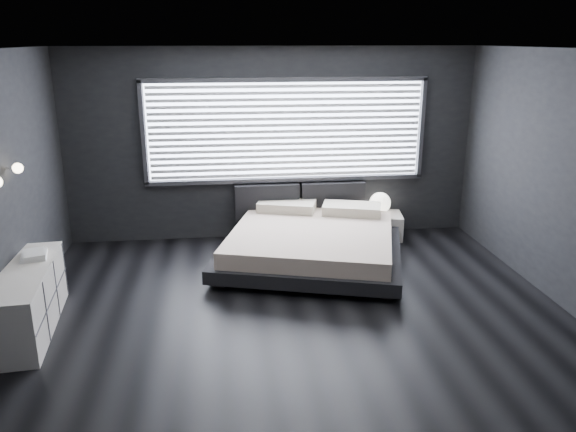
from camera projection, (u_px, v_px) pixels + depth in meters
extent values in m
plane|color=black|center=(297.00, 319.00, 6.07)|extent=(6.00, 6.00, 0.00)
plane|color=white|center=(299.00, 49.00, 5.23)|extent=(6.00, 6.00, 0.00)
cube|color=black|center=(272.00, 145.00, 8.25)|extent=(6.00, 0.04, 2.80)
cube|color=black|center=(368.00, 327.00, 3.05)|extent=(6.00, 0.04, 2.80)
cube|color=black|center=(576.00, 185.00, 6.00)|extent=(0.04, 5.50, 2.80)
cube|color=white|center=(286.00, 131.00, 8.19)|extent=(4.00, 0.02, 1.38)
cube|color=#47474C|center=(143.00, 134.00, 7.93)|extent=(0.06, 0.08, 1.48)
cube|color=#47474C|center=(421.00, 128.00, 8.40)|extent=(0.06, 0.08, 1.48)
cube|color=#47474C|center=(286.00, 80.00, 7.94)|extent=(4.14, 0.08, 0.06)
cube|color=#47474C|center=(286.00, 180.00, 8.39)|extent=(4.14, 0.08, 0.06)
cube|color=silver|center=(286.00, 131.00, 8.14)|extent=(3.94, 0.03, 1.32)
cube|color=black|center=(267.00, 201.00, 8.39)|extent=(0.96, 0.16, 0.52)
cube|color=black|center=(333.00, 199.00, 8.50)|extent=(0.96, 0.16, 0.52)
cylinder|color=silver|center=(11.00, 168.00, 5.86)|extent=(0.10, 0.02, 0.02)
sphere|color=#FFE5B7|center=(18.00, 168.00, 5.87)|extent=(0.11, 0.11, 0.11)
cube|color=black|center=(220.00, 282.00, 6.88)|extent=(0.16, 0.16, 0.09)
cube|color=black|center=(387.00, 294.00, 6.56)|extent=(0.16, 0.16, 0.09)
cube|color=black|center=(253.00, 234.00, 8.58)|extent=(0.16, 0.16, 0.09)
cube|color=black|center=(387.00, 241.00, 8.26)|extent=(0.16, 0.16, 0.09)
cube|color=black|center=(311.00, 251.00, 7.54)|extent=(2.88, 2.81, 0.17)
cube|color=#C5B19F|center=(312.00, 238.00, 7.48)|extent=(2.59, 2.59, 0.21)
cube|color=beige|center=(287.00, 206.00, 8.28)|extent=(0.92, 0.66, 0.14)
cube|color=beige|center=(352.00, 209.00, 8.13)|extent=(0.92, 0.66, 0.14)
cube|color=white|center=(380.00, 225.00, 8.52)|extent=(0.70, 0.62, 0.37)
sphere|color=white|center=(380.00, 203.00, 8.47)|extent=(0.32, 0.32, 0.32)
cube|color=white|center=(29.00, 300.00, 5.77)|extent=(0.60, 1.68, 0.66)
cube|color=#47474C|center=(53.00, 298.00, 5.82)|extent=(0.14, 1.62, 0.64)
cube|color=white|center=(34.00, 256.00, 6.00)|extent=(0.32, 0.37, 0.04)
cube|color=white|center=(34.00, 253.00, 5.97)|extent=(0.29, 0.34, 0.03)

